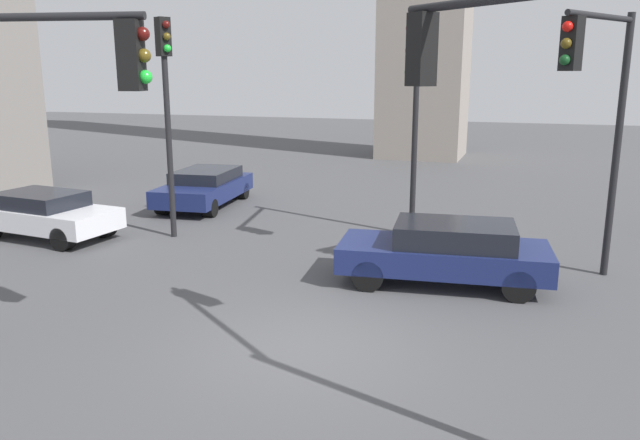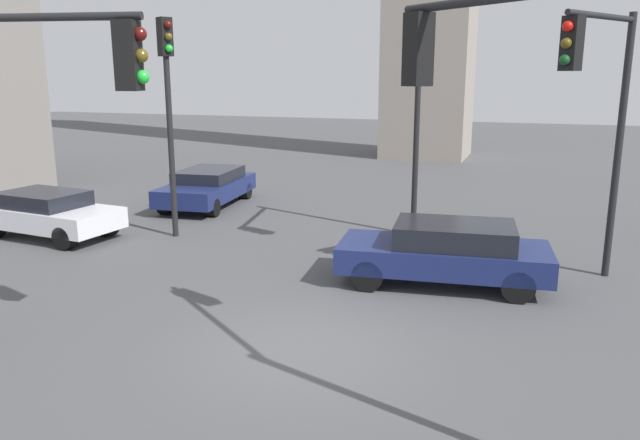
{
  "view_description": "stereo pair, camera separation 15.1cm",
  "coord_description": "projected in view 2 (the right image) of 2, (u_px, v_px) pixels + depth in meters",
  "views": [
    {
      "loc": [
        3.41,
        -9.04,
        4.5
      ],
      "look_at": [
        -1.03,
        3.87,
        1.28
      ],
      "focal_mm": 34.87,
      "sensor_mm": 36.0,
      "label": 1
    },
    {
      "loc": [
        3.55,
        -8.99,
        4.5
      ],
      "look_at": [
        -1.03,
        3.87,
        1.28
      ],
      "focal_mm": 34.87,
      "sensor_mm": 36.0,
      "label": 2
    }
  ],
  "objects": [
    {
      "name": "car_0",
      "position": [
        208.0,
        186.0,
        21.63
      ],
      "size": [
        2.48,
        4.7,
        1.27
      ],
      "rotation": [
        0.0,
        0.0,
        -1.46
      ],
      "color": "navy",
      "rests_on": "ground_plane"
    },
    {
      "name": "car_5",
      "position": [
        48.0,
        213.0,
        17.43
      ],
      "size": [
        4.18,
        2.23,
        1.29
      ],
      "rotation": [
        0.0,
        0.0,
        -0.1
      ],
      "color": "silver",
      "rests_on": "ground_plane"
    },
    {
      "name": "ground_plane",
      "position": [
        301.0,
        349.0,
        10.44
      ],
      "size": [
        106.04,
        106.04,
        0.0
      ],
      "primitive_type": "plane",
      "color": "#4C4C4F"
    },
    {
      "name": "traffic_light_3",
      "position": [
        418.0,
        89.0,
        15.64
      ],
      "size": [
        0.77,
        3.16,
        5.88
      ],
      "rotation": [
        0.0,
        0.0,
        -1.39
      ],
      "color": "black",
      "rests_on": "ground_plane"
    },
    {
      "name": "traffic_light_0",
      "position": [
        168.0,
        89.0,
        16.75
      ],
      "size": [
        0.49,
        0.44,
        5.96
      ],
      "rotation": [
        0.0,
        0.0,
        -0.51
      ],
      "color": "black",
      "rests_on": "ground_plane"
    },
    {
      "name": "car_2",
      "position": [
        446.0,
        252.0,
        13.47
      ],
      "size": [
        4.69,
        2.38,
        1.38
      ],
      "rotation": [
        0.0,
        0.0,
        3.25
      ],
      "color": "navy",
      "rests_on": "ground_plane"
    },
    {
      "name": "traffic_light_4",
      "position": [
        534.0,
        113.0,
        7.19
      ],
      "size": [
        3.47,
        2.69,
        5.66
      ],
      "rotation": [
        0.0,
        0.0,
        2.49
      ],
      "color": "black",
      "rests_on": "ground_plane"
    },
    {
      "name": "traffic_light_1",
      "position": [
        599.0,
        95.0,
        12.6
      ],
      "size": [
        1.51,
        2.36,
        5.76
      ],
      "rotation": [
        0.0,
        0.0,
        -2.11
      ],
      "color": "black",
      "rests_on": "ground_plane"
    },
    {
      "name": "traffic_light_2",
      "position": [
        28.0,
        109.0,
        9.41
      ],
      "size": [
        3.53,
        0.89,
        5.71
      ],
      "rotation": [
        0.0,
        0.0,
        0.19
      ],
      "color": "black",
      "rests_on": "ground_plane"
    }
  ]
}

